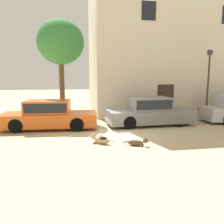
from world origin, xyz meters
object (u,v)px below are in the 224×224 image
parked_sedan_second (150,111)px  stray_cat (99,136)px  parked_sedan_nearest (49,115)px  stray_dog_spotted (138,142)px  stray_dog_tan (101,139)px  street_lamp (209,76)px  acacia_tree_left (61,43)px

parked_sedan_second → stray_cat: parked_sedan_second is taller
parked_sedan_nearest → stray_dog_spotted: size_ratio=5.23×
stray_cat → stray_dog_spotted: bearing=-104.0°
stray_dog_tan → parked_sedan_nearest: bearing=-18.6°
parked_sedan_second → stray_dog_spotted: 4.00m
parked_sedan_nearest → stray_dog_tan: bearing=-50.3°
parked_sedan_second → stray_dog_spotted: parked_sedan_second is taller
street_lamp → stray_dog_tan: bearing=-150.0°
acacia_tree_left → stray_dog_spotted: bearing=-64.7°
parked_sedan_nearest → stray_cat: (2.24, -2.13, -0.63)m
acacia_tree_left → parked_sedan_second: bearing=-29.9°
acacia_tree_left → stray_cat: bearing=-70.8°
parked_sedan_nearest → stray_dog_tan: parked_sedan_nearest is taller
parked_sedan_nearest → parked_sedan_second: parked_sedan_second is taller
stray_dog_spotted → stray_cat: (-1.29, 1.44, -0.06)m
stray_cat → acacia_tree_left: 6.78m
parked_sedan_second → stray_dog_tan: parked_sedan_second is taller
stray_dog_spotted → street_lamp: size_ratio=0.22×
stray_dog_tan → acacia_tree_left: 7.40m
parked_sedan_second → stray_dog_spotted: bearing=-117.4°
parked_sedan_nearest → parked_sedan_second: size_ratio=1.03×
stray_dog_spotted → stray_dog_tan: bearing=-178.0°
stray_dog_spotted → acacia_tree_left: (-2.96, 6.25, 4.42)m
parked_sedan_nearest → stray_dog_tan: 3.81m
parked_sedan_second → stray_dog_spotted: size_ratio=5.08×
stray_cat → acacia_tree_left: (-1.67, 4.81, 4.48)m
stray_cat → street_lamp: bearing=-31.6°
stray_dog_spotted → acacia_tree_left: acacia_tree_left is taller
street_lamp → acacia_tree_left: 9.02m
stray_cat → stray_dog_tan: bearing=-148.0°
stray_cat → acacia_tree_left: bearing=53.4°
parked_sedan_second → acacia_tree_left: size_ratio=0.80×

